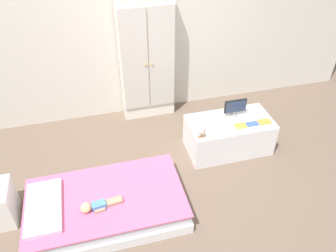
# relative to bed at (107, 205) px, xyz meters

# --- Properties ---
(ground_plane) EXTENTS (10.00, 10.00, 0.02)m
(ground_plane) POSITION_rel_bed_xyz_m (0.60, 0.17, -0.13)
(ground_plane) COLOR brown
(back_wall) EXTENTS (6.40, 0.05, 2.70)m
(back_wall) POSITION_rel_bed_xyz_m (0.60, 1.75, 1.23)
(back_wall) COLOR silver
(back_wall) RESTS_ON ground_plane
(bed) EXTENTS (1.52, 0.88, 0.25)m
(bed) POSITION_rel_bed_xyz_m (0.00, 0.00, 0.00)
(bed) COLOR white
(bed) RESTS_ON ground_plane
(pillow) EXTENTS (0.32, 0.63, 0.05)m
(pillow) POSITION_rel_bed_xyz_m (-0.56, 0.00, 0.15)
(pillow) COLOR silver
(pillow) RESTS_ON bed
(doll) EXTENTS (0.39, 0.14, 0.10)m
(doll) POSITION_rel_bed_xyz_m (-0.11, -0.11, 0.16)
(doll) COLOR #4C84C6
(doll) RESTS_ON bed
(wardrobe) EXTENTS (0.69, 0.25, 1.64)m
(wardrobe) POSITION_rel_bed_xyz_m (0.76, 1.59, 0.70)
(wardrobe) COLOR white
(wardrobe) RESTS_ON ground_plane
(tv_stand) EXTENTS (0.99, 0.52, 0.42)m
(tv_stand) POSITION_rel_bed_xyz_m (1.54, 0.61, 0.09)
(tv_stand) COLOR white
(tv_stand) RESTS_ON ground_plane
(tv_monitor) EXTENTS (0.27, 0.10, 0.22)m
(tv_monitor) POSITION_rel_bed_xyz_m (1.62, 0.70, 0.42)
(tv_monitor) COLOR #99999E
(tv_monitor) RESTS_ON tv_stand
(rocking_horse_toy) EXTENTS (0.09, 0.04, 0.11)m
(rocking_horse_toy) POSITION_rel_bed_xyz_m (1.13, 0.43, 0.35)
(rocking_horse_toy) COLOR #8E6642
(rocking_horse_toy) RESTS_ON tv_stand
(book_yellow) EXTENTS (0.13, 0.10, 0.01)m
(book_yellow) POSITION_rel_bed_xyz_m (1.61, 0.50, 0.30)
(book_yellow) COLOR gold
(book_yellow) RESTS_ON tv_stand
(book_blue) EXTENTS (0.15, 0.08, 0.01)m
(book_blue) POSITION_rel_bed_xyz_m (1.76, 0.50, 0.30)
(book_blue) COLOR blue
(book_blue) RESTS_ON tv_stand
(book_orange) EXTENTS (0.15, 0.10, 0.01)m
(book_orange) POSITION_rel_bed_xyz_m (1.91, 0.50, 0.30)
(book_orange) COLOR orange
(book_orange) RESTS_ON tv_stand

